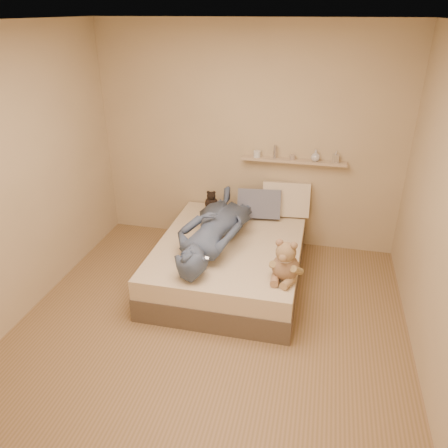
% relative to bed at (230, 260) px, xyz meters
% --- Properties ---
extents(room, '(3.80, 3.80, 3.80)m').
position_rel_bed_xyz_m(room, '(0.00, -0.93, 1.08)').
color(room, '#8E6B49').
rests_on(room, ground).
extents(bed, '(1.50, 1.90, 0.45)m').
position_rel_bed_xyz_m(bed, '(0.00, 0.00, 0.00)').
color(bed, brown).
rests_on(bed, floor).
extents(game_console, '(0.16, 0.09, 0.05)m').
position_rel_bed_xyz_m(game_console, '(-0.16, -0.57, 0.36)').
color(game_console, silver).
rests_on(game_console, bed).
extents(teddy_bear, '(0.33, 0.33, 0.41)m').
position_rel_bed_xyz_m(teddy_bear, '(0.64, -0.59, 0.40)').
color(teddy_bear, '#937151').
rests_on(teddy_bear, bed).
extents(dark_plush, '(0.16, 0.16, 0.25)m').
position_rel_bed_xyz_m(dark_plush, '(-0.40, 0.77, 0.33)').
color(dark_plush, black).
rests_on(dark_plush, bed).
extents(pillow_cream, '(0.57, 0.30, 0.43)m').
position_rel_bed_xyz_m(pillow_cream, '(0.50, 0.83, 0.43)').
color(pillow_cream, beige).
rests_on(pillow_cream, bed).
extents(pillow_grey, '(0.52, 0.31, 0.37)m').
position_rel_bed_xyz_m(pillow_grey, '(0.20, 0.69, 0.40)').
color(pillow_grey, slate).
rests_on(pillow_grey, bed).
extents(person, '(0.77, 1.73, 0.40)m').
position_rel_bed_xyz_m(person, '(-0.14, -0.06, 0.43)').
color(person, '#434E69').
rests_on(person, bed).
extents(wall_shelf, '(1.20, 0.12, 0.03)m').
position_rel_bed_xyz_m(wall_shelf, '(0.55, 0.91, 0.88)').
color(wall_shelf, tan).
rests_on(wall_shelf, wall_back).
extents(shelf_bottles, '(0.97, 0.14, 0.16)m').
position_rel_bed_xyz_m(shelf_bottles, '(0.66, 0.91, 0.95)').
color(shelf_bottles, silver).
rests_on(shelf_bottles, wall_shelf).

